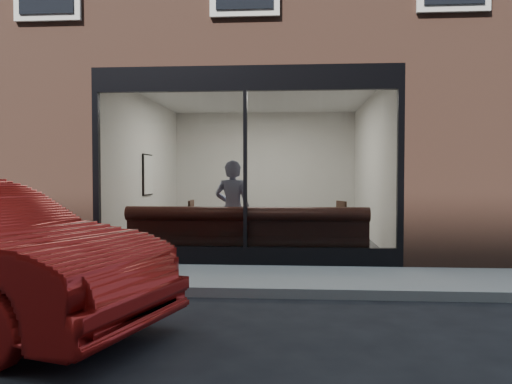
# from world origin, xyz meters

# --- Properties ---
(ground) EXTENTS (120.00, 120.00, 0.00)m
(ground) POSITION_xyz_m (0.00, 0.00, 0.00)
(ground) COLOR black
(ground) RESTS_ON ground
(sidewalk_near) EXTENTS (40.00, 2.00, 0.01)m
(sidewalk_near) POSITION_xyz_m (0.00, 1.00, 0.01)
(sidewalk_near) COLOR gray
(sidewalk_near) RESTS_ON ground
(kerb_near) EXTENTS (40.00, 0.10, 0.12)m
(kerb_near) POSITION_xyz_m (0.00, -0.05, 0.06)
(kerb_near) COLOR gray
(kerb_near) RESTS_ON ground
(host_building_pier_left) EXTENTS (2.50, 12.00, 3.20)m
(host_building_pier_left) POSITION_xyz_m (-3.75, 8.00, 1.60)
(host_building_pier_left) COLOR brown
(host_building_pier_left) RESTS_ON ground
(host_building_pier_right) EXTENTS (2.50, 12.00, 3.20)m
(host_building_pier_right) POSITION_xyz_m (3.75, 8.00, 1.60)
(host_building_pier_right) COLOR brown
(host_building_pier_right) RESTS_ON ground
(host_building_backfill) EXTENTS (5.00, 6.00, 3.20)m
(host_building_backfill) POSITION_xyz_m (0.00, 11.00, 1.60)
(host_building_backfill) COLOR brown
(host_building_backfill) RESTS_ON ground
(cafe_floor) EXTENTS (6.00, 6.00, 0.00)m
(cafe_floor) POSITION_xyz_m (0.00, 5.00, 0.02)
(cafe_floor) COLOR #2D2D30
(cafe_floor) RESTS_ON ground
(cafe_ceiling) EXTENTS (6.00, 6.00, 0.00)m
(cafe_ceiling) POSITION_xyz_m (0.00, 5.00, 3.19)
(cafe_ceiling) COLOR white
(cafe_ceiling) RESTS_ON host_building_upper
(cafe_wall_back) EXTENTS (5.00, 0.00, 5.00)m
(cafe_wall_back) POSITION_xyz_m (0.00, 7.99, 1.60)
(cafe_wall_back) COLOR silver
(cafe_wall_back) RESTS_ON ground
(cafe_wall_left) EXTENTS (0.00, 6.00, 6.00)m
(cafe_wall_left) POSITION_xyz_m (-2.49, 5.00, 1.60)
(cafe_wall_left) COLOR silver
(cafe_wall_left) RESTS_ON ground
(cafe_wall_right) EXTENTS (0.00, 6.00, 6.00)m
(cafe_wall_right) POSITION_xyz_m (2.49, 5.00, 1.60)
(cafe_wall_right) COLOR silver
(cafe_wall_right) RESTS_ON ground
(storefront_kick) EXTENTS (5.00, 0.10, 0.30)m
(storefront_kick) POSITION_xyz_m (0.00, 2.05, 0.15)
(storefront_kick) COLOR black
(storefront_kick) RESTS_ON ground
(storefront_header) EXTENTS (5.00, 0.10, 0.40)m
(storefront_header) POSITION_xyz_m (0.00, 2.05, 3.00)
(storefront_header) COLOR black
(storefront_header) RESTS_ON host_building_upper
(storefront_mullion) EXTENTS (0.06, 0.10, 2.50)m
(storefront_mullion) POSITION_xyz_m (0.00, 2.05, 1.55)
(storefront_mullion) COLOR black
(storefront_mullion) RESTS_ON storefront_kick
(storefront_glass) EXTENTS (4.80, 0.00, 4.80)m
(storefront_glass) POSITION_xyz_m (0.00, 2.02, 1.55)
(storefront_glass) COLOR white
(storefront_glass) RESTS_ON storefront_kick
(banquette) EXTENTS (4.00, 0.55, 0.45)m
(banquette) POSITION_xyz_m (0.00, 2.45, 0.23)
(banquette) COLOR #361513
(banquette) RESTS_ON cafe_floor
(person) EXTENTS (0.68, 0.49, 1.72)m
(person) POSITION_xyz_m (-0.29, 2.74, 0.86)
(person) COLOR #929CC3
(person) RESTS_ON cafe_floor
(cafe_table_left) EXTENTS (0.60, 0.60, 0.04)m
(cafe_table_left) POSITION_xyz_m (-0.70, 3.00, 0.74)
(cafe_table_left) COLOR black
(cafe_table_left) RESTS_ON cafe_floor
(cafe_table_right) EXTENTS (0.67, 0.67, 0.04)m
(cafe_table_right) POSITION_xyz_m (1.05, 3.00, 0.74)
(cafe_table_right) COLOR black
(cafe_table_right) RESTS_ON cafe_floor
(cafe_chair_left) EXTENTS (0.47, 0.47, 0.04)m
(cafe_chair_left) POSITION_xyz_m (-1.45, 3.94, 0.24)
(cafe_chair_left) COLOR black
(cafe_chair_left) RESTS_ON cafe_floor
(cafe_chair_right) EXTENTS (0.51, 0.51, 0.04)m
(cafe_chair_right) POSITION_xyz_m (1.54, 3.82, 0.24)
(cafe_chair_right) COLOR black
(cafe_chair_right) RESTS_ON cafe_floor
(wall_poster) EXTENTS (0.02, 0.65, 0.86)m
(wall_poster) POSITION_xyz_m (-2.45, 5.02, 1.46)
(wall_poster) COLOR white
(wall_poster) RESTS_ON cafe_wall_left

